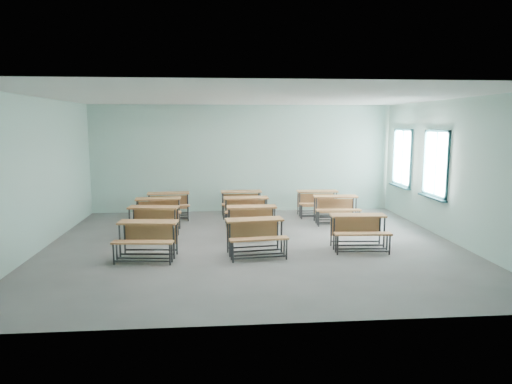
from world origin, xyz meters
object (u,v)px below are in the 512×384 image
(desk_unit_r2c0, at_px, (158,208))
(desk_unit_r2c2, at_px, (336,205))
(desk_unit_r3c0, at_px, (169,201))
(desk_unit_r3c2, at_px, (318,199))
(desk_unit_r0c1, at_px, (255,231))
(desk_unit_r1c0, at_px, (153,217))
(desk_unit_r0c2, at_px, (359,227))
(desk_unit_r0c0, at_px, (147,234))
(desk_unit_r2c1, at_px, (246,207))
(desk_unit_r3c1, at_px, (241,199))
(desk_unit_r1c1, at_px, (252,217))

(desk_unit_r2c0, bearing_deg, desk_unit_r2c2, -5.63)
(desk_unit_r3c0, xyz_separation_m, desk_unit_r3c2, (4.25, 0.02, 0.00))
(desk_unit_r0c1, xyz_separation_m, desk_unit_r1c0, (-2.27, 1.58, 0.00))
(desk_unit_r0c2, bearing_deg, desk_unit_r3c0, 144.58)
(desk_unit_r2c0, xyz_separation_m, desk_unit_r3c2, (4.42, 0.94, 0.00))
(desk_unit_r0c0, xyz_separation_m, desk_unit_r2c2, (4.55, 2.86, 0.00))
(desk_unit_r0c1, height_order, desk_unit_r2c0, same)
(desk_unit_r1c0, bearing_deg, desk_unit_r2c1, 34.81)
(desk_unit_r3c1, bearing_deg, desk_unit_r2c1, -88.49)
(desk_unit_r0c2, bearing_deg, desk_unit_r3c2, 95.13)
(desk_unit_r3c0, bearing_deg, desk_unit_r0c2, -43.39)
(desk_unit_r2c1, bearing_deg, desk_unit_r3c0, 153.56)
(desk_unit_r0c0, distance_m, desk_unit_r0c2, 4.38)
(desk_unit_r1c0, bearing_deg, desk_unit_r2c0, 98.37)
(desk_unit_r2c1, xyz_separation_m, desk_unit_r2c2, (2.40, 0.03, 0.00))
(desk_unit_r1c0, bearing_deg, desk_unit_r0c1, -27.80)
(desk_unit_r1c0, height_order, desk_unit_r3c0, same)
(desk_unit_r1c0, relative_size, desk_unit_r3c1, 1.05)
(desk_unit_r0c0, height_order, desk_unit_r3c2, same)
(desk_unit_r1c0, xyz_separation_m, desk_unit_r3c1, (2.19, 2.34, 0.00))
(desk_unit_r2c2, distance_m, desk_unit_r3c2, 1.01)
(desk_unit_r0c0, height_order, desk_unit_r0c2, same)
(desk_unit_r3c2, bearing_deg, desk_unit_r2c0, -166.49)
(desk_unit_r0c1, bearing_deg, desk_unit_r2c0, 122.30)
(desk_unit_r0c0, distance_m, desk_unit_r0c1, 2.15)
(desk_unit_r1c1, height_order, desk_unit_r2c1, same)
(desk_unit_r0c1, distance_m, desk_unit_r1c0, 2.76)
(desk_unit_r1c1, bearing_deg, desk_unit_r0c0, -146.74)
(desk_unit_r2c1, relative_size, desk_unit_r3c0, 0.97)
(desk_unit_r2c0, distance_m, desk_unit_r3c2, 4.52)
(desk_unit_r0c2, bearing_deg, desk_unit_r0c0, -172.51)
(desk_unit_r3c2, bearing_deg, desk_unit_r1c1, -130.16)
(desk_unit_r3c2, bearing_deg, desk_unit_r0c0, -136.59)
(desk_unit_r2c1, bearing_deg, desk_unit_r3c1, 91.92)
(desk_unit_r3c0, distance_m, desk_unit_r3c2, 4.25)
(desk_unit_r1c0, xyz_separation_m, desk_unit_r3c0, (0.14, 2.18, 0.00))
(desk_unit_r0c2, bearing_deg, desk_unit_r2c0, 153.65)
(desk_unit_r2c0, distance_m, desk_unit_r3c1, 2.47)
(desk_unit_r1c0, height_order, desk_unit_r2c2, same)
(desk_unit_r3c2, bearing_deg, desk_unit_r0c1, -117.84)
(desk_unit_r2c0, relative_size, desk_unit_r3c0, 1.01)
(desk_unit_r1c0, relative_size, desk_unit_r3c2, 1.06)
(desk_unit_r2c2, bearing_deg, desk_unit_r0c1, -127.32)
(desk_unit_r2c0, bearing_deg, desk_unit_r1c0, -93.94)
(desk_unit_r3c0, bearing_deg, desk_unit_r1c1, -51.39)
(desk_unit_r0c1, distance_m, desk_unit_r2c2, 3.69)
(desk_unit_r0c1, height_order, desk_unit_r1c1, same)
(desk_unit_r1c0, distance_m, desk_unit_r2c1, 2.56)
(desk_unit_r0c2, distance_m, desk_unit_r1c0, 4.68)
(desk_unit_r3c2, bearing_deg, desk_unit_r2c1, -153.14)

